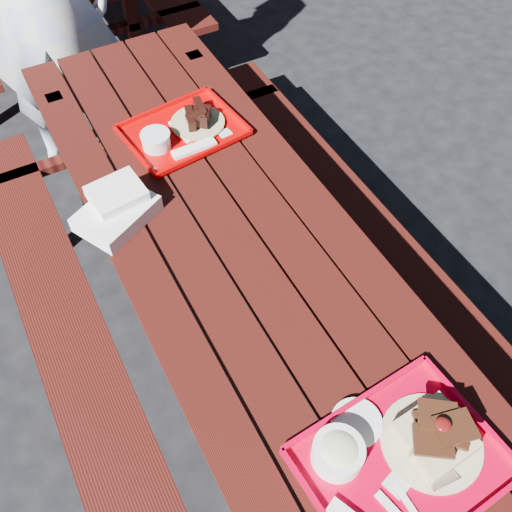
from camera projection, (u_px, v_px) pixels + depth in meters
name	position (u px, v px, depth m)	size (l,w,h in m)	color
ground	(239.00, 350.00, 2.38)	(60.00, 60.00, 0.00)	black
picnic_table_near	(235.00, 272.00, 1.94)	(1.41, 2.40, 0.75)	#3D120B
near_tray	(397.00, 452.00, 1.34)	(0.49, 0.40, 0.15)	#C50023
far_tray	(182.00, 131.00, 2.06)	(0.44, 0.37, 0.07)	#BD0001
white_cloth	(117.00, 208.00, 1.80)	(0.29, 0.27, 0.10)	white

